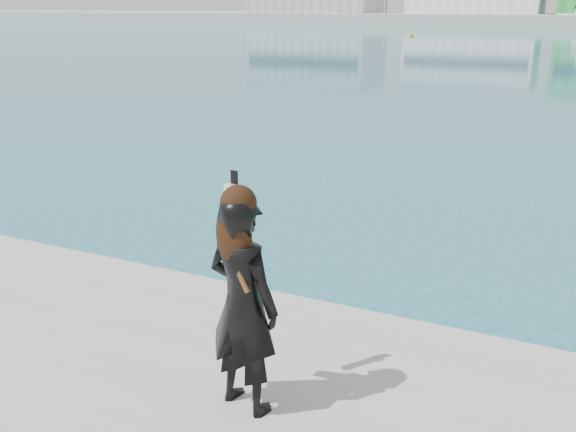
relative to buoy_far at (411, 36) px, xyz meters
The scene contains 2 objects.
buoy_far is the anchor object (origin of this frame).
woman 75.95m from the buoy_far, 75.68° to the right, with size 0.63×0.49×1.64m.
Camera 1 is at (1.34, -4.17, 3.49)m, focal length 40.00 mm.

